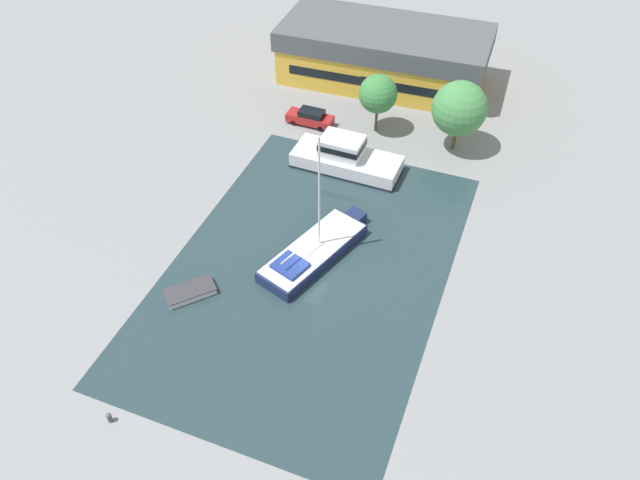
% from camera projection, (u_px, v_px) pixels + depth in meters
% --- Properties ---
extents(ground_plane, '(440.00, 440.00, 0.00)m').
position_uv_depth(ground_plane, '(309.00, 269.00, 49.16)').
color(ground_plane, gray).
extents(water_canal, '(20.94, 31.92, 0.01)m').
position_uv_depth(water_canal, '(309.00, 269.00, 49.15)').
color(water_canal, '#23383D').
rests_on(water_canal, ground).
extents(warehouse_building, '(22.86, 11.10, 6.06)m').
position_uv_depth(warehouse_building, '(384.00, 54.00, 68.51)').
color(warehouse_building, gold).
rests_on(warehouse_building, ground).
extents(quay_tree_near_building, '(3.78, 3.78, 6.07)m').
position_uv_depth(quay_tree_near_building, '(378.00, 94.00, 60.31)').
color(quay_tree_near_building, brown).
rests_on(quay_tree_near_building, ground).
extents(quay_tree_by_water, '(5.18, 5.18, 7.01)m').
position_uv_depth(quay_tree_by_water, '(459.00, 109.00, 57.94)').
color(quay_tree_by_water, brown).
rests_on(quay_tree_by_water, ground).
extents(parked_car, '(4.81, 1.82, 1.66)m').
position_uv_depth(parked_car, '(310.00, 117.00, 63.40)').
color(parked_car, maroon).
rests_on(parked_car, ground).
extents(sailboat_moored, '(6.37, 11.31, 11.19)m').
position_uv_depth(sailboat_moored, '(315.00, 251.00, 49.75)').
color(sailboat_moored, '#19234C').
rests_on(sailboat_moored, water_canal).
extents(motor_cruiser, '(10.26, 4.15, 3.22)m').
position_uv_depth(motor_cruiser, '(345.00, 158.00, 57.87)').
color(motor_cruiser, silver).
rests_on(motor_cruiser, water_canal).
extents(small_dinghy, '(3.87, 3.99, 0.57)m').
position_uv_depth(small_dinghy, '(190.00, 292.00, 47.00)').
color(small_dinghy, silver).
rests_on(small_dinghy, water_canal).
extents(mooring_bollard, '(0.34, 0.34, 0.78)m').
position_uv_depth(mooring_bollard, '(109.00, 417.00, 39.23)').
color(mooring_bollard, '#47474C').
rests_on(mooring_bollard, ground).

